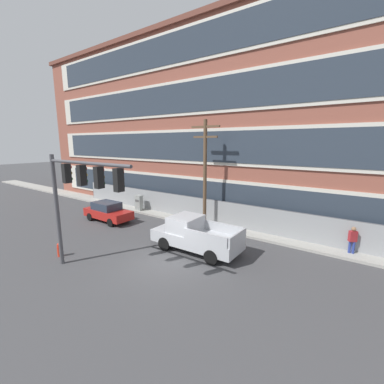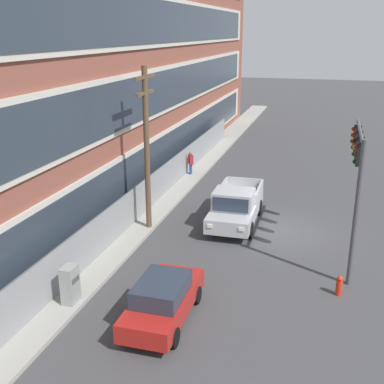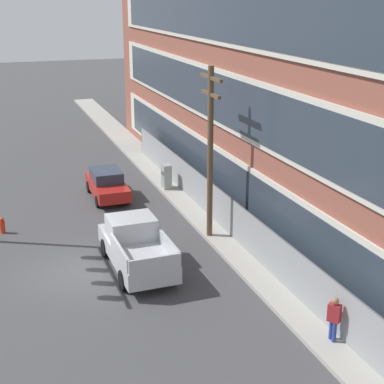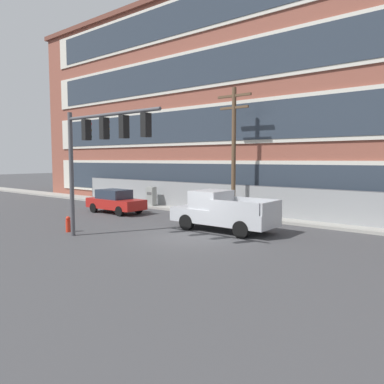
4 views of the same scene
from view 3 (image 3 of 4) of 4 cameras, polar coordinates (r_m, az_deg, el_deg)
name	(u,v)px [view 3 (image 3 of 4)]	position (r m, az deg, el deg)	size (l,w,h in m)	color
ground_plane	(75,273)	(24.48, -11.25, -7.68)	(160.00, 160.00, 0.00)	#424244
sidewalk_building_side	(236,247)	(26.20, 4.30, -5.33)	(80.00, 1.89, 0.16)	#9E9B93
chain_link_fence	(255,239)	(24.74, 6.15, -4.56)	(36.58, 0.06, 1.97)	gray
pickup_truck_silver	(136,246)	(24.17, -5.48, -5.26)	(5.38, 2.23, 1.99)	#B2B5BA
sedan_red	(107,184)	(32.61, -8.23, 0.79)	(4.25, 1.80, 1.56)	#AD1E19
utility_pole_near_corner	(210,147)	(25.84, 1.78, 4.40)	(2.30, 0.26, 7.85)	brown
electrical_cabinet	(166,178)	(33.46, -2.49, 1.39)	(0.65, 0.47, 1.54)	#939993
pedestrian_near_cabinet	(334,318)	(19.58, 13.60, -11.77)	(0.46, 0.43, 1.69)	navy
fire_hydrant	(2,225)	(29.06, -17.92, -3.10)	(0.24, 0.24, 0.78)	red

